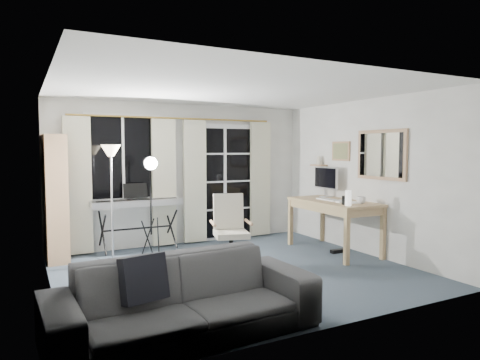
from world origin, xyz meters
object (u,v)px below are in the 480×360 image
monitor (326,179)px  studio_light (151,175)px  desk (334,207)px  sofa (185,285)px  office_chair (230,224)px  mug (361,199)px  keyboard_piano (137,204)px  bookshelf (52,201)px  torchiere_lamp (111,168)px

monitor → studio_light: bearing=172.1°
desk → sofa: bearing=-148.7°
office_chair → desk: office_chair is taller
mug → keyboard_piano: bearing=146.5°
bookshelf → studio_light: 1.49m
bookshelf → torchiere_lamp: bearing=-44.4°
bookshelf → office_chair: (2.16, -1.52, -0.28)m
office_chair → desk: size_ratio=0.66×
studio_light → monitor: studio_light is taller
studio_light → desk: bearing=-7.7°
keyboard_piano → studio_light: studio_light is taller
monitor → mug: bearing=-94.6°
studio_light → desk: studio_light is taller
bookshelf → desk: bookshelf is taller
torchiere_lamp → monitor: torchiere_lamp is taller
desk → sofa: sofa is taller
bookshelf → mug: bookshelf is taller
torchiere_lamp → studio_light: torchiere_lamp is taller
studio_light → desk: 2.89m
office_chair → sofa: (-1.33, -1.83, -0.14)m
bookshelf → mug: 4.57m
desk → keyboard_piano: bearing=154.4°
torchiere_lamp → office_chair: size_ratio=1.67×
torchiere_lamp → mug: torchiere_lamp is taller
office_chair → mug: size_ratio=7.53×
bookshelf → office_chair: bookshelf is taller
studio_light → sofa: (-0.48, -2.75, -0.80)m
keyboard_piano → monitor: (2.97, -0.95, 0.36)m
keyboard_piano → mug: 3.45m
bookshelf → desk: (4.00, -1.51, -0.16)m
office_chair → monitor: (2.04, 0.46, 0.54)m
mug → sofa: mug is taller
office_chair → torchiere_lamp: bearing=164.6°
office_chair → sofa: 2.27m
keyboard_piano → desk: bearing=-26.2°
desk → sofa: (-3.17, -1.84, -0.26)m
keyboard_piano → mug: keyboard_piano is taller
studio_light → sofa: studio_light is taller
studio_light → torchiere_lamp: bearing=-162.1°
torchiere_lamp → desk: torchiere_lamp is taller
monitor → sofa: monitor is taller
torchiere_lamp → desk: bearing=-14.5°
torchiere_lamp → monitor: 3.50m
keyboard_piano → desk: size_ratio=0.91×
office_chair → sofa: office_chair is taller
desk → bookshelf: bearing=160.5°
keyboard_piano → sofa: bearing=-96.3°
torchiere_lamp → monitor: size_ratio=2.86×
torchiere_lamp → sofa: torchiere_lamp is taller
mug → sofa: bearing=-157.7°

